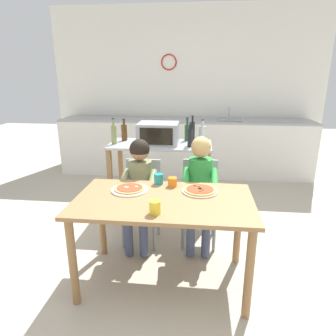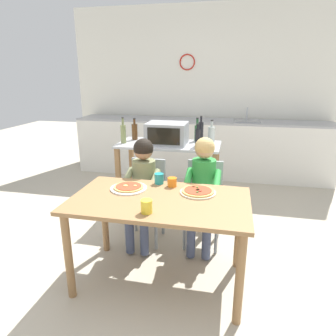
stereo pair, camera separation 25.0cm
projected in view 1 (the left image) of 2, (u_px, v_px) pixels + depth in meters
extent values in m
plane|color=#B7AD99|center=(177.00, 212.00, 3.69)|extent=(12.75, 12.75, 0.00)
cube|color=white|center=(187.00, 91.00, 5.16)|extent=(4.55, 0.12, 2.70)
torus|color=red|center=(169.00, 62.00, 4.99)|extent=(0.26, 0.02, 0.26)
cube|color=silver|center=(184.00, 148.00, 5.04)|extent=(4.09, 0.60, 0.89)
cube|color=#9E9EA3|center=(185.00, 120.00, 4.91)|extent=(4.09, 0.60, 0.03)
cube|color=gray|center=(229.00, 120.00, 4.83)|extent=(0.40, 0.33, 0.02)
cylinder|color=#B7BABF|center=(229.00, 113.00, 4.91)|extent=(0.02, 0.02, 0.20)
cube|color=#B7BABF|center=(160.00, 145.00, 3.38)|extent=(1.14, 0.54, 0.02)
cube|color=olive|center=(161.00, 191.00, 3.55)|extent=(1.05, 0.50, 0.02)
cube|color=olive|center=(111.00, 187.00, 3.35)|extent=(0.05, 0.05, 0.85)
cube|color=olive|center=(207.00, 190.00, 3.24)|extent=(0.05, 0.05, 0.85)
cube|color=olive|center=(121.00, 173.00, 3.79)|extent=(0.05, 0.05, 0.85)
cube|color=olive|center=(206.00, 176.00, 3.68)|extent=(0.05, 0.05, 0.85)
cube|color=#999BA0|center=(158.00, 133.00, 3.34)|extent=(0.44, 0.35, 0.24)
cube|color=black|center=(156.00, 136.00, 3.17)|extent=(0.35, 0.01, 0.18)
cylinder|color=black|center=(171.00, 143.00, 3.17)|extent=(0.02, 0.01, 0.02)
cylinder|color=#ADB7B2|center=(202.00, 135.00, 3.36)|extent=(0.08, 0.08, 0.19)
cylinder|color=#ADB7B2|center=(203.00, 123.00, 3.32)|extent=(0.03, 0.03, 0.06)
cylinder|color=black|center=(203.00, 120.00, 3.31)|extent=(0.03, 0.03, 0.01)
cylinder|color=black|center=(190.00, 138.00, 3.20)|extent=(0.05, 0.05, 0.20)
cylinder|color=black|center=(190.00, 126.00, 3.17)|extent=(0.03, 0.03, 0.05)
cylinder|color=black|center=(190.00, 124.00, 3.16)|extent=(0.03, 0.03, 0.01)
cylinder|color=olive|center=(114.00, 135.00, 3.33)|extent=(0.06, 0.06, 0.20)
cylinder|color=olive|center=(113.00, 123.00, 3.29)|extent=(0.02, 0.02, 0.08)
cylinder|color=black|center=(113.00, 119.00, 3.27)|extent=(0.03, 0.03, 0.01)
cylinder|color=black|center=(192.00, 133.00, 3.30)|extent=(0.05, 0.05, 0.25)
cylinder|color=black|center=(193.00, 119.00, 3.26)|extent=(0.02, 0.02, 0.05)
cylinder|color=black|center=(193.00, 116.00, 3.25)|extent=(0.02, 0.02, 0.01)
cylinder|color=#4C2D14|center=(124.00, 133.00, 3.52)|extent=(0.07, 0.07, 0.18)
cylinder|color=#4C2D14|center=(124.00, 122.00, 3.48)|extent=(0.03, 0.03, 0.06)
cylinder|color=black|center=(124.00, 119.00, 3.47)|extent=(0.03, 0.03, 0.01)
cylinder|color=#1E4723|center=(187.00, 133.00, 3.52)|extent=(0.06, 0.06, 0.18)
cylinder|color=#1E4723|center=(187.00, 122.00, 3.49)|extent=(0.03, 0.03, 0.08)
cylinder|color=black|center=(187.00, 118.00, 3.47)|extent=(0.03, 0.03, 0.01)
cube|color=olive|center=(164.00, 201.00, 2.27)|extent=(1.34, 0.77, 0.03)
cylinder|color=olive|center=(73.00, 262.00, 2.13)|extent=(0.06, 0.06, 0.70)
cylinder|color=olive|center=(249.00, 274.00, 2.01)|extent=(0.06, 0.06, 0.70)
cylinder|color=olive|center=(102.00, 220.00, 2.75)|extent=(0.06, 0.06, 0.70)
cylinder|color=olive|center=(238.00, 227.00, 2.62)|extent=(0.06, 0.06, 0.70)
cube|color=gray|center=(141.00, 201.00, 2.93)|extent=(0.36, 0.36, 0.04)
cube|color=gray|center=(144.00, 177.00, 3.02)|extent=(0.34, 0.03, 0.38)
cylinder|color=gray|center=(154.00, 230.00, 2.84)|extent=(0.03, 0.03, 0.42)
cylinder|color=gray|center=(123.00, 228.00, 2.87)|extent=(0.03, 0.03, 0.42)
cylinder|color=gray|center=(159.00, 216.00, 3.12)|extent=(0.03, 0.03, 0.42)
cylinder|color=gray|center=(130.00, 214.00, 3.15)|extent=(0.03, 0.03, 0.42)
cube|color=gray|center=(199.00, 202.00, 2.92)|extent=(0.36, 0.36, 0.04)
cube|color=gray|center=(200.00, 178.00, 3.01)|extent=(0.34, 0.03, 0.38)
cylinder|color=gray|center=(214.00, 230.00, 2.83)|extent=(0.03, 0.03, 0.42)
cylinder|color=gray|center=(183.00, 229.00, 2.86)|extent=(0.03, 0.03, 0.42)
cylinder|color=gray|center=(213.00, 216.00, 3.11)|extent=(0.03, 0.03, 0.42)
cylinder|color=gray|center=(184.00, 215.00, 3.14)|extent=(0.03, 0.03, 0.42)
cube|color=#424C6B|center=(145.00, 204.00, 2.78)|extent=(0.10, 0.30, 0.10)
cylinder|color=#424C6B|center=(144.00, 234.00, 2.72)|extent=(0.08, 0.08, 0.44)
cube|color=#424C6B|center=(131.00, 203.00, 2.79)|extent=(0.10, 0.30, 0.10)
cylinder|color=#424C6B|center=(128.00, 233.00, 2.74)|extent=(0.08, 0.08, 0.44)
cylinder|color=#7A7F56|center=(152.00, 180.00, 2.74)|extent=(0.06, 0.26, 0.15)
cylinder|color=#7A7F56|center=(124.00, 179.00, 2.77)|extent=(0.06, 0.26, 0.15)
cylinder|color=#7A7F56|center=(140.00, 180.00, 2.86)|extent=(0.22, 0.22, 0.37)
sphere|color=#A37556|center=(140.00, 151.00, 2.78)|extent=(0.18, 0.18, 0.18)
sphere|color=black|center=(140.00, 149.00, 2.77)|extent=(0.19, 0.19, 0.19)
cube|color=#424C6B|center=(207.00, 204.00, 2.77)|extent=(0.10, 0.30, 0.10)
cylinder|color=#424C6B|center=(206.00, 234.00, 2.72)|extent=(0.08, 0.08, 0.44)
cube|color=#424C6B|center=(192.00, 203.00, 2.78)|extent=(0.10, 0.30, 0.10)
cylinder|color=#424C6B|center=(191.00, 234.00, 2.73)|extent=(0.08, 0.08, 0.44)
cylinder|color=green|center=(214.00, 179.00, 2.73)|extent=(0.06, 0.26, 0.15)
cylinder|color=green|center=(186.00, 178.00, 2.75)|extent=(0.06, 0.26, 0.15)
cylinder|color=green|center=(200.00, 179.00, 2.85)|extent=(0.22, 0.22, 0.39)
sphere|color=tan|center=(201.00, 148.00, 2.76)|extent=(0.18, 0.18, 0.18)
sphere|color=tan|center=(201.00, 147.00, 2.76)|extent=(0.18, 0.18, 0.18)
cylinder|color=white|center=(130.00, 190.00, 2.43)|extent=(0.30, 0.30, 0.01)
cylinder|color=tan|center=(130.00, 188.00, 2.42)|extent=(0.24, 0.24, 0.01)
cylinder|color=#B23D23|center=(130.00, 187.00, 2.42)|extent=(0.21, 0.21, 0.00)
cylinder|color=#DBC666|center=(127.00, 187.00, 2.42)|extent=(0.04, 0.04, 0.01)
cylinder|color=#DBC666|center=(136.00, 187.00, 2.42)|extent=(0.02, 0.02, 0.01)
cylinder|color=#563319|center=(128.00, 186.00, 2.44)|extent=(0.02, 0.02, 0.01)
cylinder|color=beige|center=(200.00, 191.00, 2.40)|extent=(0.28, 0.28, 0.01)
cylinder|color=tan|center=(200.00, 190.00, 2.39)|extent=(0.25, 0.25, 0.01)
cylinder|color=#B23D23|center=(200.00, 189.00, 2.39)|extent=(0.22, 0.22, 0.00)
cylinder|color=maroon|center=(202.00, 190.00, 2.37)|extent=(0.03, 0.03, 0.01)
cylinder|color=#386628|center=(199.00, 186.00, 2.44)|extent=(0.02, 0.02, 0.01)
cylinder|color=#563319|center=(195.00, 185.00, 2.45)|extent=(0.02, 0.02, 0.01)
cylinder|color=#563319|center=(200.00, 188.00, 2.39)|extent=(0.04, 0.04, 0.01)
cylinder|color=#386628|center=(200.00, 191.00, 2.34)|extent=(0.02, 0.02, 0.01)
cylinder|color=#563319|center=(200.00, 188.00, 2.39)|extent=(0.02, 0.02, 0.01)
cylinder|color=orange|center=(173.00, 182.00, 2.51)|extent=(0.08, 0.08, 0.08)
cylinder|color=yellow|center=(155.00, 207.00, 2.01)|extent=(0.08, 0.08, 0.09)
cylinder|color=teal|center=(159.00, 179.00, 2.56)|extent=(0.08, 0.08, 0.09)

